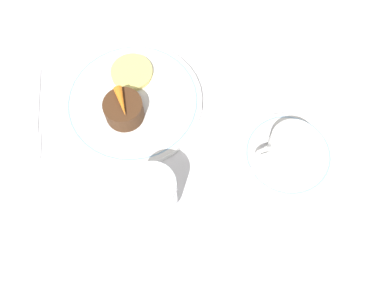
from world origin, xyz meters
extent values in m
plane|color=white|center=(0.00, 0.00, 0.00)|extent=(3.00, 3.00, 0.00)
cylinder|color=white|center=(-0.01, -0.02, 0.01)|extent=(0.26, 0.26, 0.01)
torus|color=#8CB2D1|center=(-0.01, -0.02, 0.01)|extent=(0.24, 0.24, 0.00)
cylinder|color=white|center=(-0.25, 0.15, 0.01)|extent=(0.16, 0.16, 0.01)
torus|color=#8CB2D1|center=(-0.25, 0.15, 0.01)|extent=(0.15, 0.15, 0.00)
cylinder|color=white|center=(-0.25, 0.15, 0.04)|extent=(0.08, 0.08, 0.05)
cylinder|color=brown|center=(-0.25, 0.15, 0.04)|extent=(0.07, 0.07, 0.04)
torus|color=white|center=(-0.20, 0.15, 0.04)|extent=(0.04, 0.01, 0.04)
cube|color=silver|center=(-0.21, 0.12, 0.01)|extent=(0.06, 0.07, 0.00)
ellipsoid|color=silver|center=(-0.18, 0.17, 0.01)|extent=(0.03, 0.03, 0.00)
cylinder|color=silver|center=(-0.01, 0.18, 0.00)|extent=(0.06, 0.06, 0.01)
cylinder|color=silver|center=(-0.01, 0.18, 0.02)|extent=(0.01, 0.01, 0.04)
cylinder|color=silver|center=(-0.01, 0.18, 0.07)|extent=(0.07, 0.07, 0.06)
cylinder|color=maroon|center=(-0.01, 0.18, 0.06)|extent=(0.06, 0.06, 0.03)
cube|color=silver|center=(0.17, -0.07, 0.00)|extent=(0.03, 0.13, 0.01)
cube|color=silver|center=(0.18, 0.02, 0.00)|extent=(0.03, 0.05, 0.01)
cylinder|color=#4C2D19|center=(0.01, 0.01, 0.04)|extent=(0.07, 0.07, 0.04)
cone|color=orange|center=(0.01, 0.01, 0.06)|extent=(0.02, 0.06, 0.02)
cylinder|color=#EFE075|center=(-0.02, -0.07, 0.02)|extent=(0.08, 0.08, 0.01)
camera|label=1|loc=(-0.02, 0.40, 0.74)|focal=42.00mm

